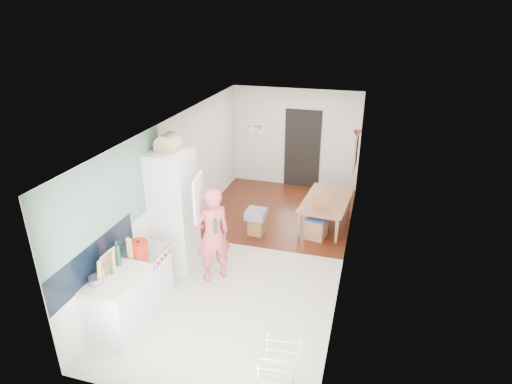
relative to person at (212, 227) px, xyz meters
The scene contains 32 objects.
room_shell 1.12m from the person, 63.06° to the left, with size 3.20×7.00×2.50m, color white, non-canonical shape.
floor 1.47m from the person, 63.06° to the left, with size 3.20×7.00×0.01m, color beige.
wood_floor_overlay 3.03m from the person, 80.09° to the left, with size 3.20×3.30×0.01m, color #4E1911.
sage_wall_panel 1.73m from the person, 136.80° to the right, with size 0.02×3.00×1.30m, color slate.
tile_splashback 1.93m from the person, 124.65° to the right, with size 0.02×1.90×0.50m, color black.
doorway_recess 4.50m from the person, 81.15° to the left, with size 0.90×0.04×2.00m, color black.
base_cabinet 1.86m from the person, 117.06° to the right, with size 0.60×0.90×0.86m, color silver.
worktop 1.78m from the person, 117.06° to the right, with size 0.62×0.92×0.06m, color beige.
range_cooker 1.28m from the person, 134.19° to the right, with size 0.60×0.60×0.88m, color silver.
cooker_top 1.16m from the person, 134.19° to the right, with size 0.60×0.60×0.04m, color #B2B2B4.
fridge_housing 0.80m from the person, 166.31° to the left, with size 0.66×0.66×2.15m, color silver.
fridge_door 0.60m from the person, 146.54° to the right, with size 0.56×0.04×0.70m, color silver.
fridge_interior 0.75m from the person, 157.95° to the left, with size 0.02×0.52×0.66m, color white.
pinboard 3.58m from the person, 54.16° to the left, with size 0.03×0.90×0.70m, color tan.
pinboard_frame 3.58m from the person, 54.36° to the left, with size 0.01×0.94×0.74m, color #965E41.
wall_sconce 4.13m from the person, 59.99° to the left, with size 0.18×0.18×0.16m, color maroon.
person is the anchor object (origin of this frame).
dining_table 3.06m from the person, 57.17° to the left, with size 1.40×0.78×0.49m, color #965E41.
dining_chair 2.43m from the person, 51.37° to the left, with size 0.37×0.37×0.89m, color #965E41, non-canonical shape.
stool 1.87m from the person, 80.24° to the left, with size 0.29×0.29×0.38m, color #965E41, non-canonical shape.
grey_drape 1.75m from the person, 80.51° to the left, with size 0.38×0.38×0.17m, color gray.
drying_rack 2.78m from the person, 52.83° to the right, with size 0.41×0.38×0.81m, color silver, non-canonical shape.
bread_bin 1.53m from the person, 161.55° to the left, with size 0.37×0.35×0.20m, color tan, non-canonical shape.
red_casserole 1.23m from the person, 131.99° to the right, with size 0.29×0.29×0.17m, color red.
steel_pan 2.02m from the person, 118.20° to the right, with size 0.21×0.21×0.10m, color #B2B2B4.
held_bottle 0.17m from the person, 47.32° to the right, with size 0.05×0.05×0.25m, color #184423.
bottle_a 1.60m from the person, 125.09° to the right, with size 0.07×0.07×0.31m, color #184423.
bottle_b 1.77m from the person, 120.64° to the right, with size 0.06×0.06×0.25m, color #184423.
bottle_c 1.72m from the person, 123.31° to the right, with size 0.10×0.10×0.24m, color beige.
pepper_mill_front 1.39m from the person, 130.64° to the right, with size 0.07×0.07×0.24m, color tan.
pepper_mill_back 1.37m from the person, 129.78° to the right, with size 0.06×0.06×0.23m, color tan.
chopping_boards 1.86m from the person, 118.62° to the right, with size 0.04×0.29×0.40m, color tan, non-canonical shape.
Camera 1 is at (1.89, -6.72, 4.33)m, focal length 30.00 mm.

